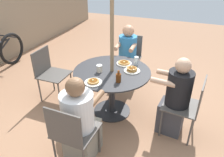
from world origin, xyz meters
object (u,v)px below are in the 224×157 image
patio_chair_north (72,132)px  drinking_glass_a (136,61)px  patio_chair_east (188,104)px  diner_south (127,58)px  patio_chair_west (49,71)px  syrup_bottle (118,78)px  pancake_plate_b (93,82)px  patio_table (112,81)px  pancake_plate_c (132,70)px  diner_north (80,123)px  diner_east (175,100)px  pancake_plate_a (124,63)px  coffee_cup (99,68)px  patio_chair_south (129,55)px

patio_chair_north → drinking_glass_a: (1.43, -0.29, 0.28)m
patio_chair_east → drinking_glass_a: 0.98m
patio_chair_east → diner_south: diner_south is taller
patio_chair_west → syrup_bottle: syrup_bottle is taller
pancake_plate_b → syrup_bottle: 0.33m
patio_table → pancake_plate_c: pancake_plate_c is taller
patio_chair_west → drinking_glass_a: patio_chair_west is taller
diner_north → pancake_plate_c: diner_north is taller
diner_east → drinking_glass_a: bearing=63.6°
patio_table → pancake_plate_a: bearing=-17.0°
pancake_plate_b → coffee_cup: bearing=10.6°
patio_chair_west → syrup_bottle: size_ratio=5.32×
patio_chair_west → pancake_plate_a: 1.25m
patio_chair_south → patio_chair_north: bearing=87.0°
pancake_plate_b → pancake_plate_a: bearing=-15.1°
pancake_plate_a → syrup_bottle: (-0.53, -0.11, 0.05)m
diner_east → coffee_cup: bearing=95.5°
diner_south → syrup_bottle: diner_south is taller
coffee_cup → patio_table: bearing=-60.7°
patio_table → pancake_plate_b: size_ratio=4.80×
patio_chair_east → pancake_plate_c: patio_chair_east is taller
syrup_bottle → patio_chair_west: bearing=79.5°
pancake_plate_c → syrup_bottle: 0.36m
patio_table → diner_east: (-0.09, -0.93, -0.03)m
patio_chair_north → diner_south: diner_south is taller
diner_east → coffee_cup: 1.12m
drinking_glass_a → patio_table: bearing=140.9°
patio_chair_east → drinking_glass_a: bearing=68.2°
patio_table → pancake_plate_c: size_ratio=4.80×
patio_chair_east → diner_east: (0.02, 0.17, 0.01)m
patio_chair_east → coffee_cup: (0.02, 1.26, 0.26)m
patio_table → diner_south: 0.93m
patio_chair_east → patio_chair_south: 1.70m
patio_chair_east → drinking_glass_a: size_ratio=6.61×
pancake_plate_a → patio_table: bearing=163.0°
diner_east → patio_chair_south: bearing=46.2°
diner_south → syrup_bottle: (-1.18, -0.27, 0.26)m
pancake_plate_a → coffee_cup: size_ratio=2.25×
patio_chair_south → pancake_plate_c: bearing=105.0°
diner_north → diner_south: bearing=93.0°
syrup_bottle → patio_table: bearing=37.3°
pancake_plate_c → patio_chair_south: bearing=19.7°
patio_chair_north → patio_chair_west: same height
patio_chair_east → pancake_plate_a: size_ratio=3.73×
diner_south → patio_table: bearing=90.0°
patio_chair_east → drinking_glass_a: (0.43, 0.84, 0.28)m
diner_east → coffee_cup: (0.00, 1.09, 0.25)m
patio_chair_south → syrup_bottle: (-1.35, -0.28, 0.27)m
pancake_plate_c → drinking_glass_a: bearing=1.2°
pancake_plate_b → syrup_bottle: bearing=-62.5°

